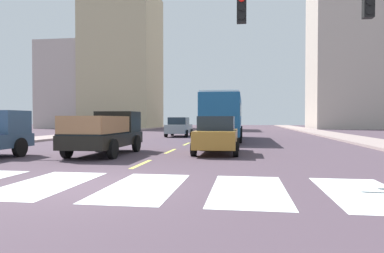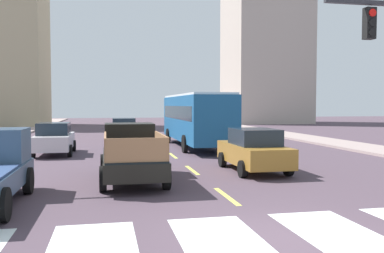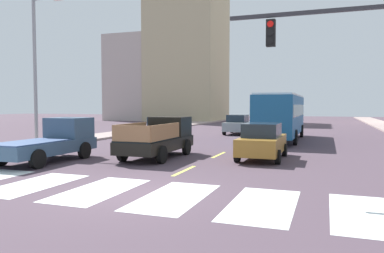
% 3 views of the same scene
% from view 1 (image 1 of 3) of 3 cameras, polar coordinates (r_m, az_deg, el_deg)
% --- Properties ---
extents(ground_plane, '(160.00, 160.00, 0.00)m').
position_cam_1_polar(ground_plane, '(8.94, -15.64, -9.17)').
color(ground_plane, '#4A3B46').
extents(sidewalk_right, '(3.02, 110.00, 0.15)m').
position_cam_1_polar(sidewalk_right, '(27.36, 26.04, -2.06)').
color(sidewalk_right, gray).
rests_on(sidewalk_right, ground).
extents(sidewalk_left, '(3.02, 110.00, 0.15)m').
position_cam_1_polar(sidewalk_left, '(30.32, -22.31, -1.71)').
color(sidewalk_left, gray).
rests_on(sidewalk_left, ground).
extents(crosswalk_stripe_3, '(1.67, 3.68, 0.01)m').
position_cam_1_polar(crosswalk_stripe_3, '(9.50, -22.53, -8.58)').
color(crosswalk_stripe_3, white).
rests_on(crosswalk_stripe_3, ground).
extents(crosswalk_stripe_4, '(1.67, 3.68, 0.01)m').
position_cam_1_polar(crosswalk_stripe_4, '(8.52, -7.93, -9.63)').
color(crosswalk_stripe_4, white).
rests_on(crosswalk_stripe_4, ground).
extents(crosswalk_stripe_5, '(1.67, 3.68, 0.01)m').
position_cam_1_polar(crosswalk_stripe_5, '(8.19, 9.16, -10.08)').
color(crosswalk_stripe_5, white).
rests_on(crosswalk_stripe_5, ground).
extents(crosswalk_stripe_6, '(1.67, 3.68, 0.01)m').
position_cam_1_polar(crosswalk_stripe_6, '(8.58, 26.12, -9.67)').
color(crosswalk_stripe_6, white).
rests_on(crosswalk_stripe_6, ground).
extents(lane_dash_0, '(0.16, 2.40, 0.01)m').
position_cam_1_polar(lane_dash_0, '(12.65, -8.20, -6.04)').
color(lane_dash_0, '#D4D550').
rests_on(lane_dash_0, ground).
extents(lane_dash_1, '(0.16, 2.40, 0.01)m').
position_cam_1_polar(lane_dash_1, '(17.48, -3.50, -4.00)').
color(lane_dash_1, '#D4D550').
rests_on(lane_dash_1, ground).
extents(lane_dash_2, '(0.16, 2.40, 0.01)m').
position_cam_1_polar(lane_dash_2, '(22.38, -0.86, -2.83)').
color(lane_dash_2, '#D4D550').
rests_on(lane_dash_2, ground).
extents(lane_dash_3, '(0.16, 2.40, 0.01)m').
position_cam_1_polar(lane_dash_3, '(27.31, 0.83, -2.08)').
color(lane_dash_3, '#D4D550').
rests_on(lane_dash_3, ground).
extents(lane_dash_4, '(0.16, 2.40, 0.01)m').
position_cam_1_polar(lane_dash_4, '(32.27, 2.00, -1.56)').
color(lane_dash_4, '#D4D550').
rests_on(lane_dash_4, ground).
extents(lane_dash_5, '(0.16, 2.40, 0.01)m').
position_cam_1_polar(lane_dash_5, '(37.24, 2.86, -1.18)').
color(lane_dash_5, '#D4D550').
rests_on(lane_dash_5, ground).
extents(lane_dash_6, '(0.16, 2.40, 0.01)m').
position_cam_1_polar(lane_dash_6, '(42.21, 3.51, -0.89)').
color(lane_dash_6, '#D4D550').
rests_on(lane_dash_6, ground).
extents(lane_dash_7, '(0.16, 2.40, 0.01)m').
position_cam_1_polar(lane_dash_7, '(47.19, 4.03, -0.66)').
color(lane_dash_7, '#D4D550').
rests_on(lane_dash_7, ground).
extents(pickup_stakebed, '(2.18, 5.20, 1.96)m').
position_cam_1_polar(pickup_stakebed, '(16.58, -13.39, -1.09)').
color(pickup_stakebed, black).
rests_on(pickup_stakebed, ground).
extents(city_bus, '(2.72, 10.80, 3.32)m').
position_cam_1_polar(city_bus, '(26.25, 5.17, 2.03)').
color(city_bus, '#1A5488').
rests_on(city_bus, ground).
extents(sedan_near_right, '(2.02, 4.40, 1.72)m').
position_cam_1_polar(sedan_near_right, '(31.62, -2.13, -0.07)').
color(sedan_near_right, gray).
rests_on(sedan_near_right, ground).
extents(sedan_near_left, '(2.02, 4.40, 1.72)m').
position_cam_1_polar(sedan_near_left, '(16.31, 4.06, -1.36)').
color(sedan_near_left, olive).
rests_on(sedan_near_left, ground).
extents(sedan_far, '(2.02, 4.40, 1.72)m').
position_cam_1_polar(sedan_far, '(25.77, -13.85, -0.42)').
color(sedan_far, silver).
rests_on(sedan_far, ground).
extents(block_mid_left, '(7.61, 7.59, 14.15)m').
position_cam_1_polar(block_mid_left, '(63.07, -19.64, 6.19)').
color(block_mid_left, '#B2A49E').
rests_on(block_mid_left, ground).
extents(block_mid_right, '(11.30, 11.44, 22.75)m').
position_cam_1_polar(block_mid_right, '(61.47, -11.12, 10.41)').
color(block_mid_right, tan).
rests_on(block_mid_right, ground).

